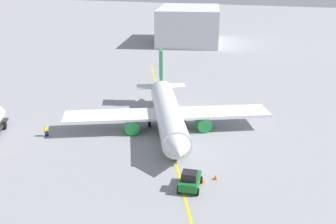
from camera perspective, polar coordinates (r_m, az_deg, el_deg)
name	(u,v)px	position (r m, az deg, el deg)	size (l,w,h in m)	color
ground_plane	(168,131)	(58.85, 0.00, -2.74)	(400.00, 400.00, 0.00)	#939399
airplane	(168,113)	(58.34, -0.05, -0.18)	(28.03, 29.42, 9.61)	white
pushback_tug	(190,180)	(44.11, 3.15, -9.65)	(3.79, 2.64, 2.20)	#196B28
refueling_worker	(46,131)	(59.44, -16.92, -2.57)	(0.63, 0.61, 1.71)	navy
safety_cone_nose	(202,180)	(45.63, 4.93, -9.59)	(0.59, 0.59, 0.65)	#F2590F
safety_cone_wingtip	(216,177)	(46.40, 6.79, -9.18)	(0.51, 0.51, 0.57)	#F2590F
distant_hangar	(189,25)	(127.85, 3.00, 12.27)	(29.23, 23.29, 10.71)	silver
taxi_line_marking	(168,131)	(58.85, 0.00, -2.74)	(83.95, 0.30, 0.01)	yellow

